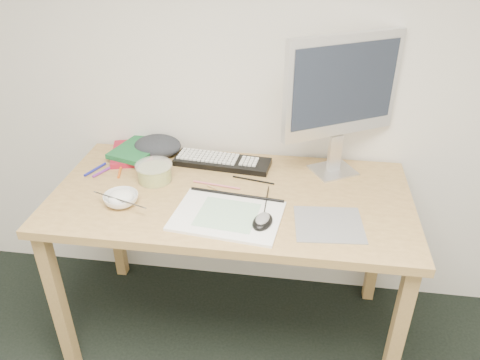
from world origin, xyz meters
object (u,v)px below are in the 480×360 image
at_px(monitor, 342,90).
at_px(rice_bowl, 121,199).
at_px(sketchpad, 227,216).
at_px(desk, 231,211).
at_px(keyboard, 222,162).

bearing_deg(monitor, rice_bowl, 174.49).
relative_size(sketchpad, monitor, 0.67).
xyz_separation_m(desk, monitor, (0.40, 0.24, 0.44)).
height_order(desk, monitor, monitor).
relative_size(keyboard, monitor, 0.72).
height_order(desk, keyboard, keyboard).
distance_m(monitor, rice_bowl, 0.94).
height_order(sketchpad, rice_bowl, rice_bowl).
xyz_separation_m(desk, sketchpad, (0.01, -0.16, 0.09)).
height_order(desk, sketchpad, sketchpad).
bearing_deg(desk, sketchpad, -85.54).
bearing_deg(desk, keyboard, 108.01).
relative_size(monitor, rice_bowl, 4.42).
bearing_deg(sketchpad, rice_bowl, -177.24).
bearing_deg(keyboard, sketchpad, -71.68).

